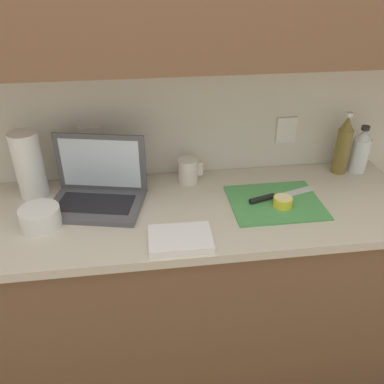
{
  "coord_description": "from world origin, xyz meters",
  "views": [
    {
      "loc": [
        -0.02,
        -1.33,
        1.77
      ],
      "look_at": [
        0.16,
        -0.01,
        0.98
      ],
      "focal_mm": 38.0,
      "sensor_mm": 36.0,
      "label": 1
    }
  ],
  "objects_px": {
    "bowl_white": "(40,217)",
    "lemon_half_cut": "(283,202)",
    "laptop": "(98,188)",
    "cutting_board": "(275,202)",
    "knife": "(271,197)",
    "paper_towel_roll": "(29,165)",
    "bottle_oil_tall": "(360,151)",
    "measuring_cup": "(188,171)",
    "bottle_green_soda": "(343,146)"
  },
  "relations": [
    {
      "from": "knife",
      "to": "bowl_white",
      "type": "xyz_separation_m",
      "value": [
        -0.89,
        -0.05,
        0.02
      ]
    },
    {
      "from": "cutting_board",
      "to": "knife",
      "type": "height_order",
      "value": "knife"
    },
    {
      "from": "bottle_green_soda",
      "to": "measuring_cup",
      "type": "xyz_separation_m",
      "value": [
        -0.69,
        0.0,
        -0.08
      ]
    },
    {
      "from": "cutting_board",
      "to": "bottle_oil_tall",
      "type": "bearing_deg",
      "value": 26.07
    },
    {
      "from": "bottle_oil_tall",
      "to": "measuring_cup",
      "type": "xyz_separation_m",
      "value": [
        -0.78,
        0.0,
        -0.04
      ]
    },
    {
      "from": "laptop",
      "to": "bottle_oil_tall",
      "type": "bearing_deg",
      "value": 18.5
    },
    {
      "from": "laptop",
      "to": "lemon_half_cut",
      "type": "bearing_deg",
      "value": 1.49
    },
    {
      "from": "bottle_green_soda",
      "to": "bowl_white",
      "type": "distance_m",
      "value": 1.29
    },
    {
      "from": "laptop",
      "to": "cutting_board",
      "type": "relative_size",
      "value": 1.13
    },
    {
      "from": "lemon_half_cut",
      "to": "bowl_white",
      "type": "distance_m",
      "value": 0.91
    },
    {
      "from": "laptop",
      "to": "lemon_half_cut",
      "type": "relative_size",
      "value": 5.45
    },
    {
      "from": "bowl_white",
      "to": "cutting_board",
      "type": "bearing_deg",
      "value": 2.28
    },
    {
      "from": "lemon_half_cut",
      "to": "measuring_cup",
      "type": "relative_size",
      "value": 0.69
    },
    {
      "from": "laptop",
      "to": "paper_towel_roll",
      "type": "relative_size",
      "value": 1.48
    },
    {
      "from": "bottle_green_soda",
      "to": "paper_towel_roll",
      "type": "relative_size",
      "value": 1.03
    },
    {
      "from": "laptop",
      "to": "cutting_board",
      "type": "xyz_separation_m",
      "value": [
        0.7,
        -0.11,
        -0.06
      ]
    },
    {
      "from": "measuring_cup",
      "to": "bowl_white",
      "type": "xyz_separation_m",
      "value": [
        -0.57,
        -0.26,
        -0.02
      ]
    },
    {
      "from": "cutting_board",
      "to": "knife",
      "type": "distance_m",
      "value": 0.03
    },
    {
      "from": "lemon_half_cut",
      "to": "bottle_green_soda",
      "type": "xyz_separation_m",
      "value": [
        0.35,
        0.26,
        0.1
      ]
    },
    {
      "from": "bowl_white",
      "to": "lemon_half_cut",
      "type": "bearing_deg",
      "value": 0.03
    },
    {
      "from": "knife",
      "to": "bottle_oil_tall",
      "type": "relative_size",
      "value": 1.38
    },
    {
      "from": "bottle_green_soda",
      "to": "paper_towel_roll",
      "type": "height_order",
      "value": "bottle_green_soda"
    },
    {
      "from": "bowl_white",
      "to": "laptop",
      "type": "bearing_deg",
      "value": 35.89
    },
    {
      "from": "cutting_board",
      "to": "bowl_white",
      "type": "bearing_deg",
      "value": -177.72
    },
    {
      "from": "lemon_half_cut",
      "to": "bowl_white",
      "type": "relative_size",
      "value": 0.51
    },
    {
      "from": "bottle_oil_tall",
      "to": "measuring_cup",
      "type": "distance_m",
      "value": 0.78
    },
    {
      "from": "lemon_half_cut",
      "to": "bottle_oil_tall",
      "type": "relative_size",
      "value": 0.34
    },
    {
      "from": "knife",
      "to": "bottle_green_soda",
      "type": "relative_size",
      "value": 1.06
    },
    {
      "from": "knife",
      "to": "bottle_green_soda",
      "type": "distance_m",
      "value": 0.45
    },
    {
      "from": "cutting_board",
      "to": "lemon_half_cut",
      "type": "height_order",
      "value": "lemon_half_cut"
    },
    {
      "from": "bowl_white",
      "to": "paper_towel_roll",
      "type": "bearing_deg",
      "value": 105.98
    },
    {
      "from": "cutting_board",
      "to": "bowl_white",
      "type": "relative_size",
      "value": 2.47
    },
    {
      "from": "cutting_board",
      "to": "lemon_half_cut",
      "type": "xyz_separation_m",
      "value": [
        0.02,
        -0.04,
        0.02
      ]
    },
    {
      "from": "bowl_white",
      "to": "paper_towel_roll",
      "type": "xyz_separation_m",
      "value": [
        -0.07,
        0.23,
        0.1
      ]
    },
    {
      "from": "bottle_green_soda",
      "to": "measuring_cup",
      "type": "relative_size",
      "value": 2.62
    },
    {
      "from": "lemon_half_cut",
      "to": "bottle_green_soda",
      "type": "bearing_deg",
      "value": 36.35
    },
    {
      "from": "bottle_oil_tall",
      "to": "measuring_cup",
      "type": "height_order",
      "value": "bottle_oil_tall"
    },
    {
      "from": "cutting_board",
      "to": "bottle_oil_tall",
      "type": "distance_m",
      "value": 0.52
    },
    {
      "from": "lemon_half_cut",
      "to": "bowl_white",
      "type": "height_order",
      "value": "bowl_white"
    },
    {
      "from": "lemon_half_cut",
      "to": "measuring_cup",
      "type": "xyz_separation_m",
      "value": [
        -0.34,
        0.26,
        0.03
      ]
    },
    {
      "from": "measuring_cup",
      "to": "paper_towel_roll",
      "type": "distance_m",
      "value": 0.65
    },
    {
      "from": "cutting_board",
      "to": "measuring_cup",
      "type": "bearing_deg",
      "value": 145.35
    },
    {
      "from": "laptop",
      "to": "cutting_board",
      "type": "distance_m",
      "value": 0.71
    },
    {
      "from": "bowl_white",
      "to": "bottle_green_soda",
      "type": "bearing_deg",
      "value": 11.54
    },
    {
      "from": "bottle_green_soda",
      "to": "bottle_oil_tall",
      "type": "relative_size",
      "value": 1.3
    },
    {
      "from": "measuring_cup",
      "to": "paper_towel_roll",
      "type": "relative_size",
      "value": 0.39
    },
    {
      "from": "measuring_cup",
      "to": "bowl_white",
      "type": "bearing_deg",
      "value": -155.75
    },
    {
      "from": "cutting_board",
      "to": "measuring_cup",
      "type": "distance_m",
      "value": 0.4
    },
    {
      "from": "bottle_green_soda",
      "to": "paper_towel_roll",
      "type": "xyz_separation_m",
      "value": [
        -1.33,
        -0.03,
        0.01
      ]
    },
    {
      "from": "bowl_white",
      "to": "bottle_oil_tall",
      "type": "bearing_deg",
      "value": 10.81
    }
  ]
}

